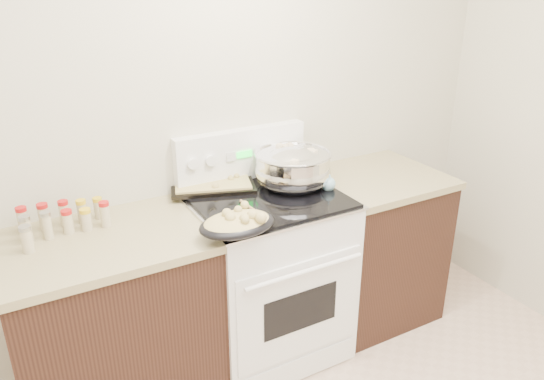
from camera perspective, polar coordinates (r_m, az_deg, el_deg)
room_shell at (r=1.18m, az=18.13°, el=5.51°), size 4.10×3.60×2.75m
counter_left at (r=2.72m, az=-16.54°, el=-13.48°), size 0.93×0.67×0.92m
counter_right at (r=3.31m, az=10.61°, el=-5.81°), size 0.73×0.67×0.92m
kitchen_range at (r=2.93m, az=-0.53°, el=-8.85°), size 0.78×0.73×1.22m
mixing_bowl at (r=2.83m, az=2.26°, el=2.31°), size 0.44×0.44×0.24m
roasting_pan at (r=2.34m, az=-3.76°, el=-3.56°), size 0.35×0.25×0.11m
baking_sheet at (r=2.86m, az=-6.43°, el=0.80°), size 0.51×0.43×0.06m
wooden_spoon at (r=2.48m, az=-1.17°, el=-2.82°), size 0.04×0.29×0.04m
blue_ladle at (r=2.82m, az=6.01°, el=0.80°), size 0.13×0.26×0.10m
spice_jars at (r=2.57m, az=-21.90°, el=-3.03°), size 0.39×0.24×0.13m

